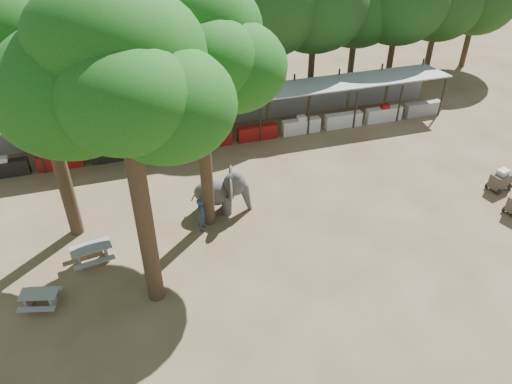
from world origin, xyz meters
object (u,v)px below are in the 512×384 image
object	(u,v)px
picnic_table_near	(40,298)
cart_back	(501,180)
yard_tree_left	(28,59)
handler	(202,214)
yard_tree_center	(115,75)
elephant	(222,192)
picnic_table_far	(92,252)
yard_tree_back	(193,43)

from	to	relation	value
picnic_table_near	cart_back	distance (m)	22.29
yard_tree_left	handler	size ratio (longest dim) A/B	6.46
yard_tree_left	yard_tree_center	xyz separation A→B (m)	(3.00, -5.00, 1.01)
yard_tree_left	picnic_table_near	size ratio (longest dim) A/B	6.59
yard_tree_center	elephant	xyz separation A→B (m)	(3.94, 4.53, -8.13)
picnic_table_far	yard_tree_left	bearing A→B (deg)	98.20
yard_tree_left	yard_tree_center	distance (m)	5.92
handler	picnic_table_far	bearing A→B (deg)	123.65
yard_tree_left	elephant	distance (m)	9.96
elephant	handler	world-z (taller)	elephant
picnic_table_far	yard_tree_back	bearing A→B (deg)	6.00
yard_tree_left	yard_tree_center	size ratio (longest dim) A/B	0.92
yard_tree_back	cart_back	world-z (taller)	yard_tree_back
yard_tree_left	handler	bearing A→B (deg)	-16.01
cart_back	handler	bearing A→B (deg)	161.86
picnic_table_far	handler	bearing A→B (deg)	-0.24
handler	picnic_table_far	distance (m)	5.01
picnic_table_near	picnic_table_far	size ratio (longest dim) A/B	0.88
handler	cart_back	xyz separation A→B (m)	(15.30, -1.13, -0.28)
picnic_table_near	handler	bearing A→B (deg)	36.21
elephant	cart_back	xyz separation A→B (m)	(14.08, -2.30, -0.51)
yard_tree_center	handler	size ratio (longest dim) A/B	7.06
handler	elephant	bearing A→B (deg)	-22.00
yard_tree_left	yard_tree_center	bearing A→B (deg)	-59.04
yard_tree_center	picnic_table_near	size ratio (longest dim) A/B	7.20
picnic_table_far	picnic_table_near	bearing A→B (deg)	-144.28
yard_tree_left	picnic_table_far	world-z (taller)	yard_tree_left
elephant	picnic_table_near	bearing A→B (deg)	-139.69
yard_tree_left	picnic_table_far	bearing A→B (deg)	-72.19
picnic_table_far	cart_back	size ratio (longest dim) A/B	1.43
elephant	picnic_table_far	distance (m)	6.49
yard_tree_left	picnic_table_near	distance (m)	9.01
elephant	yard_tree_back	bearing A→B (deg)	-136.60
picnic_table_near	cart_back	xyz separation A→B (m)	(22.22, 1.69, 0.11)
elephant	picnic_table_near	xyz separation A→B (m)	(-8.14, -3.99, -0.62)
picnic_table_near	picnic_table_far	xyz separation A→B (m)	(1.98, 2.01, 0.09)
yard_tree_back	cart_back	distance (m)	17.10
picnic_table_far	cart_back	bearing A→B (deg)	-10.51
yard_tree_center	cart_back	distance (m)	20.11
elephant	handler	xyz separation A→B (m)	(-1.22, -1.17, -0.22)
yard_tree_left	cart_back	distance (m)	22.54
elephant	handler	size ratio (longest dim) A/B	1.70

